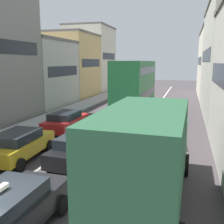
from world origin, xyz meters
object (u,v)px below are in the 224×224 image
at_px(wagon_right_lane_far, 168,114).
at_px(bus_mid_queue_primary, 136,85).
at_px(removalist_box_truck, 148,151).
at_px(hatchback_centre_lane_third, 108,124).
at_px(sedan_right_lane_behind_truck, 161,131).
at_px(taxi_centre_lane_front, 7,212).
at_px(wagon_left_lane_second, 19,144).
at_px(sedan_centre_lane_second, 81,148).
at_px(sedan_left_lane_third, 66,121).

height_order(wagon_right_lane_far, bus_mid_queue_primary, bus_mid_queue_primary).
xyz_separation_m(removalist_box_truck, bus_mid_queue_primary, (-3.63, 16.31, 0.86)).
height_order(hatchback_centre_lane_third, sedan_right_lane_behind_truck, same).
height_order(taxi_centre_lane_front, bus_mid_queue_primary, bus_mid_queue_primary).
bearing_deg(wagon_left_lane_second, removalist_box_truck, -112.59).
distance_m(sedan_centre_lane_second, hatchback_centre_lane_third, 5.19).
bearing_deg(sedan_centre_lane_second, sedan_right_lane_behind_truck, -35.25).
distance_m(sedan_left_lane_third, wagon_right_lane_far, 8.26).
bearing_deg(sedan_right_lane_behind_truck, wagon_right_lane_far, -3.77).
xyz_separation_m(hatchback_centre_lane_third, sedan_right_lane_behind_truck, (3.64, -0.85, 0.00)).
bearing_deg(sedan_centre_lane_second, wagon_left_lane_second, 100.30).
bearing_deg(wagon_right_lane_far, sedan_centre_lane_second, 164.11).
relative_size(hatchback_centre_lane_third, sedan_right_lane_behind_truck, 0.98).
bearing_deg(sedan_right_lane_behind_truck, sedan_left_lane_third, 78.80).
xyz_separation_m(removalist_box_truck, taxi_centre_lane_front, (-3.54, -2.84, -1.18)).
distance_m(wagon_left_lane_second, sedan_right_lane_behind_truck, 8.24).
bearing_deg(taxi_centre_lane_front, sedan_left_lane_third, 18.93).
bearing_deg(wagon_left_lane_second, sedan_left_lane_third, -1.39).
bearing_deg(sedan_right_lane_behind_truck, removalist_box_truck, 178.01).
distance_m(sedan_centre_lane_second, sedan_right_lane_behind_truck, 5.57).
distance_m(sedan_centre_lane_second, wagon_right_lane_far, 10.45).
relative_size(taxi_centre_lane_front, hatchback_centre_lane_third, 1.00).
bearing_deg(removalist_box_truck, taxi_centre_lane_front, 129.92).
bearing_deg(sedan_left_lane_third, removalist_box_truck, -138.87).
xyz_separation_m(taxi_centre_lane_front, sedan_centre_lane_second, (-0.19, 5.80, -0.00)).
height_order(taxi_centre_lane_front, sedan_right_lane_behind_truck, taxi_centre_lane_front).
relative_size(removalist_box_truck, wagon_left_lane_second, 1.77).
bearing_deg(removalist_box_truck, sedan_right_lane_behind_truck, 3.14).
xyz_separation_m(wagon_left_lane_second, bus_mid_queue_primary, (3.37, 13.74, 2.03)).
bearing_deg(wagon_left_lane_second, sedan_centre_lane_second, -85.60).
height_order(removalist_box_truck, wagon_right_lane_far, removalist_box_truck).
distance_m(removalist_box_truck, sedan_right_lane_behind_truck, 7.40).
bearing_deg(wagon_right_lane_far, bus_mid_queue_primary, 47.48).
relative_size(removalist_box_truck, hatchback_centre_lane_third, 1.79).
height_order(sedan_centre_lane_second, hatchback_centre_lane_third, same).
bearing_deg(sedan_centre_lane_second, taxi_centre_lane_front, -174.65).
bearing_deg(removalist_box_truck, wagon_right_lane_far, 2.37).
bearing_deg(wagon_left_lane_second, sedan_right_lane_behind_truck, -57.37).
bearing_deg(hatchback_centre_lane_third, sedan_right_lane_behind_truck, -104.36).
relative_size(taxi_centre_lane_front, sedan_left_lane_third, 1.01).
xyz_separation_m(sedan_left_lane_third, bus_mid_queue_primary, (3.46, 8.13, 2.03)).
bearing_deg(bus_mid_queue_primary, removalist_box_truck, -167.99).
distance_m(removalist_box_truck, bus_mid_queue_primary, 16.73).
bearing_deg(sedan_right_lane_behind_truck, bus_mid_queue_primary, 16.68).
bearing_deg(wagon_right_lane_far, taxi_centre_lane_front, 171.67).
relative_size(wagon_left_lane_second, hatchback_centre_lane_third, 1.01).
distance_m(wagon_left_lane_second, sedan_left_lane_third, 5.61).
bearing_deg(removalist_box_truck, wagon_left_lane_second, 71.03).
height_order(wagon_left_lane_second, sedan_right_lane_behind_truck, same).
xyz_separation_m(taxi_centre_lane_front, bus_mid_queue_primary, (-0.08, 19.15, 2.03)).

